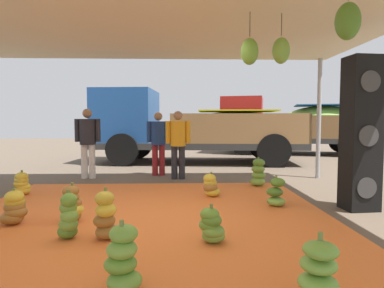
{
  "coord_description": "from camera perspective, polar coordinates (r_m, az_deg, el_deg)",
  "views": [
    {
      "loc": [
        0.51,
        -4.6,
        1.35
      ],
      "look_at": [
        0.76,
        2.81,
        0.86
      ],
      "focal_mm": 31.42,
      "sensor_mm": 36.0,
      "label": 1
    }
  ],
  "objects": [
    {
      "name": "ground_plane",
      "position": [
        7.73,
        -5.73,
        -6.29
      ],
      "size": [
        40.0,
        40.0,
        0.0
      ],
      "primitive_type": "plane",
      "color": "brown"
    },
    {
      "name": "tarp_orange",
      "position": [
        4.82,
        -8.12,
        -12.48
      ],
      "size": [
        5.3,
        5.33,
        0.01
      ],
      "primitive_type": "cube",
      "color": "orange",
      "rests_on": "ground"
    },
    {
      "name": "tent_canopy",
      "position": [
        4.76,
        -8.18,
        21.61
      ],
      "size": [
        8.0,
        7.0,
        2.9
      ],
      "color": "#9EA0A5",
      "rests_on": "ground"
    },
    {
      "name": "banana_bunch_0",
      "position": [
        4.04,
        -14.46,
        -11.88
      ],
      "size": [
        0.34,
        0.34,
        0.6
      ],
      "color": "#996628",
      "rests_on": "tarp_orange"
    },
    {
      "name": "banana_bunch_2",
      "position": [
        7.21,
        11.18,
        -4.87
      ],
      "size": [
        0.41,
        0.42,
        0.6
      ],
      "color": "#75A83D",
      "rests_on": "tarp_orange"
    },
    {
      "name": "banana_bunch_3",
      "position": [
        4.85,
        -19.72,
        -9.66
      ],
      "size": [
        0.38,
        0.38,
        0.53
      ],
      "color": "#996628",
      "rests_on": "tarp_orange"
    },
    {
      "name": "banana_bunch_4",
      "position": [
        6.95,
        -26.91,
        -6.1
      ],
      "size": [
        0.39,
        0.4,
        0.46
      ],
      "color": "gold",
      "rests_on": "tarp_orange"
    },
    {
      "name": "banana_bunch_5",
      "position": [
        2.9,
        -11.69,
        -18.6
      ],
      "size": [
        0.37,
        0.36,
        0.56
      ],
      "color": "#6B9E38",
      "rests_on": "tarp_orange"
    },
    {
      "name": "banana_bunch_6",
      "position": [
        3.84,
        3.37,
        -13.75
      ],
      "size": [
        0.39,
        0.39,
        0.44
      ],
      "color": "#6B9E38",
      "rests_on": "tarp_orange"
    },
    {
      "name": "banana_bunch_7",
      "position": [
        5.57,
        14.08,
        -8.07
      ],
      "size": [
        0.36,
        0.36,
        0.5
      ],
      "color": "#75A83D",
      "rests_on": "tarp_orange"
    },
    {
      "name": "banana_bunch_8",
      "position": [
        6.09,
        3.22,
        -7.09
      ],
      "size": [
        0.41,
        0.39,
        0.44
      ],
      "color": "gold",
      "rests_on": "tarp_orange"
    },
    {
      "name": "banana_bunch_9",
      "position": [
        2.74,
        20.96,
        -20.41
      ],
      "size": [
        0.37,
        0.41,
        0.56
      ],
      "color": "#75A83D",
      "rests_on": "tarp_orange"
    },
    {
      "name": "banana_bunch_10",
      "position": [
        5.06,
        -27.92,
        -9.59
      ],
      "size": [
        0.4,
        0.39,
        0.48
      ],
      "color": "#996628",
      "rests_on": "tarp_orange"
    },
    {
      "name": "banana_bunch_11",
      "position": [
        4.16,
        -20.24,
        -11.61
      ],
      "size": [
        0.3,
        0.31,
        0.57
      ],
      "color": "#518428",
      "rests_on": "tarp_orange"
    },
    {
      "name": "cargo_truck_main",
      "position": [
        11.17,
        -0.53,
        2.96
      ],
      "size": [
        6.91,
        2.99,
        2.4
      ],
      "color": "#2D2D2D",
      "rests_on": "ground"
    },
    {
      "name": "cargo_truck_far",
      "position": [
        14.83,
        16.46,
        3.27
      ],
      "size": [
        6.4,
        3.78,
        2.4
      ],
      "color": "#2D2D2D",
      "rests_on": "ground"
    },
    {
      "name": "worker_0",
      "position": [
        8.35,
        -17.28,
        1.0
      ],
      "size": [
        0.61,
        0.37,
        1.66
      ],
      "color": "silver",
      "rests_on": "ground"
    },
    {
      "name": "worker_1",
      "position": [
        8.46,
        -5.73,
        0.92
      ],
      "size": [
        0.58,
        0.36,
        1.59
      ],
      "color": "maroon",
      "rests_on": "ground"
    },
    {
      "name": "worker_2",
      "position": [
        7.89,
        -2.38,
        0.76
      ],
      "size": [
        0.59,
        0.36,
        1.6
      ],
      "color": "#26262D",
      "rests_on": "ground"
    },
    {
      "name": "speaker_stack",
      "position": [
        5.71,
        26.76,
        1.53
      ],
      "size": [
        0.52,
        0.46,
        2.33
      ],
      "color": "black",
      "rests_on": "ground"
    }
  ]
}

